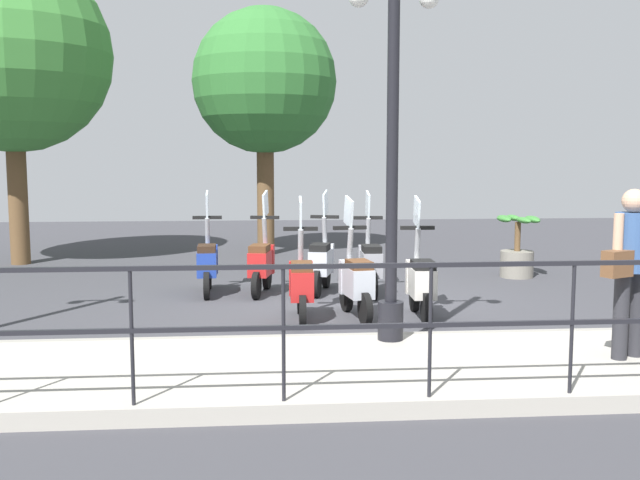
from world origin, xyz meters
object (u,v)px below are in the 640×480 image
(scooter_far_3, at_px, (207,262))
(scooter_near_2, at_px, (301,283))
(scooter_far_2, at_px, (262,262))
(lamp_post_near, at_px, (392,171))
(scooter_far_0, at_px, (370,263))
(tree_large, at_px, (11,54))
(potted_palm, at_px, (517,251))
(scooter_near_1, at_px, (356,281))
(tree_distant, at_px, (265,82))
(pedestrian_with_bag, at_px, (630,260))
(scooter_near_0, at_px, (421,281))
(scooter_far_1, at_px, (322,261))

(scooter_far_3, bearing_deg, scooter_near_2, -147.35)
(scooter_far_2, bearing_deg, lamp_post_near, -147.47)
(scooter_near_2, bearing_deg, scooter_far_0, -32.98)
(tree_large, height_order, potted_palm, tree_large)
(potted_palm, distance_m, scooter_near_1, 4.31)
(tree_distant, distance_m, scooter_near_1, 7.06)
(lamp_post_near, relative_size, scooter_near_1, 2.57)
(lamp_post_near, bearing_deg, pedestrian_with_bag, -112.44)
(pedestrian_with_bag, bearing_deg, scooter_far_0, -1.04)
(pedestrian_with_bag, height_order, scooter_far_3, pedestrian_with_bag)
(scooter_far_3, bearing_deg, lamp_post_near, -150.49)
(scooter_near_0, height_order, scooter_near_2, same)
(scooter_far_3, bearing_deg, scooter_far_0, -97.83)
(scooter_near_2, relative_size, scooter_far_1, 1.00)
(tree_large, relative_size, scooter_near_0, 3.79)
(scooter_near_2, xyz_separation_m, scooter_far_0, (1.63, -1.11, 0.00))
(scooter_near_1, bearing_deg, tree_distant, 0.69)
(tree_distant, bearing_deg, scooter_far_0, -162.16)
(scooter_near_1, bearing_deg, pedestrian_with_bag, -148.07)
(scooter_far_0, height_order, scooter_far_1, same)
(tree_large, distance_m, scooter_far_1, 7.39)
(tree_large, bearing_deg, lamp_post_near, -139.14)
(lamp_post_near, xyz_separation_m, scooter_far_0, (3.22, -0.28, -1.40))
(potted_palm, bearing_deg, scooter_far_3, 102.50)
(potted_palm, relative_size, scooter_near_2, 0.69)
(scooter_near_0, bearing_deg, tree_distant, 18.98)
(potted_palm, height_order, scooter_near_0, scooter_near_0)
(tree_distant, bearing_deg, scooter_far_1, -169.73)
(scooter_near_2, bearing_deg, tree_large, 45.40)
(scooter_far_1, xyz_separation_m, scooter_far_2, (-0.05, 0.90, 0.00))
(tree_distant, xyz_separation_m, scooter_near_0, (-6.32, -1.91, -3.11))
(potted_palm, height_order, scooter_far_2, scooter_far_2)
(tree_distant, height_order, scooter_far_3, tree_distant)
(pedestrian_with_bag, height_order, scooter_near_0, pedestrian_with_bag)
(tree_large, distance_m, scooter_near_0, 9.17)
(scooter_near_2, height_order, scooter_far_0, same)
(scooter_far_1, bearing_deg, tree_large, 72.86)
(scooter_near_2, distance_m, scooter_far_1, 1.91)
(lamp_post_near, bearing_deg, tree_distant, 8.84)
(tree_large, xyz_separation_m, scooter_near_1, (-5.21, -5.82, -3.48))
(pedestrian_with_bag, bearing_deg, scooter_far_2, 13.74)
(pedestrian_with_bag, bearing_deg, potted_palm, -34.70)
(scooter_near_2, bearing_deg, scooter_far_2, 16.52)
(scooter_near_2, bearing_deg, lamp_post_near, -151.01)
(lamp_post_near, relative_size, tree_large, 0.68)
(scooter_near_0, xyz_separation_m, scooter_near_1, (0.08, 0.82, 0.00))
(scooter_near_1, distance_m, scooter_far_1, 1.79)
(tree_large, distance_m, tree_distant, 4.85)
(tree_large, xyz_separation_m, tree_distant, (1.03, -4.73, -0.37))
(scooter_near_0, distance_m, scooter_far_2, 2.70)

